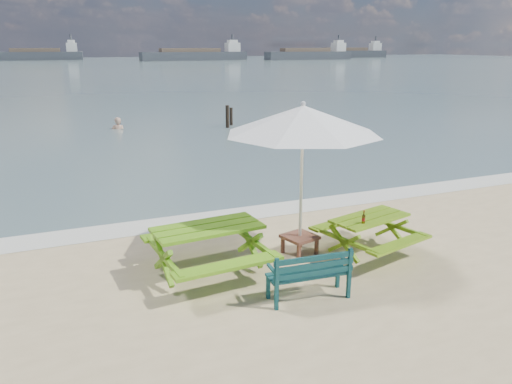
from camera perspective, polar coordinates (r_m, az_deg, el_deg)
name	(u,v)px	position (r m, az deg, el deg)	size (l,w,h in m)	color
sea	(68,68)	(90.66, -20.68, 13.08)	(300.00, 300.00, 0.00)	slate
foam_strip	(240,214)	(11.42, -1.85, -2.54)	(22.00, 0.90, 0.01)	silver
picnic_table_left	(208,251)	(8.43, -5.47, -6.76)	(1.94, 2.12, 0.85)	#5D9A17
picnic_table_right	(369,236)	(9.46, 12.75, -4.88)	(1.86, 1.98, 0.71)	#6E9C17
park_bench	(308,283)	(7.74, 6.00, -10.35)	(1.29, 0.53, 0.78)	#0E383C
side_table	(300,244)	(9.29, 5.01, -5.95)	(0.68, 0.68, 0.36)	brown
patio_umbrella	(303,120)	(8.69, 5.39, 8.19)	(3.38, 3.38, 2.73)	silver
beer_bottle	(364,219)	(8.95, 12.19, -3.04)	(0.06, 0.06, 0.23)	brown
swimmer	(119,136)	(24.14, -15.42, 6.15)	(0.73, 0.56, 1.79)	tan
mooring_pilings	(229,119)	(23.84, -3.11, 8.38)	(0.56, 0.76, 1.24)	black
cargo_ships	(238,55)	(138.87, -2.08, 15.39)	(110.64, 26.94, 4.40)	#383C42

